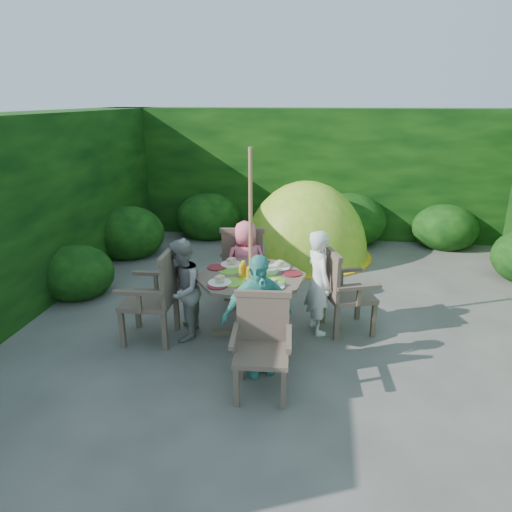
# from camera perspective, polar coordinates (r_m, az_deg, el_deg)

# --- Properties ---
(ground) EXTENTS (60.00, 60.00, 0.00)m
(ground) POSITION_cam_1_polar(r_m,az_deg,el_deg) (6.05, 6.75, -7.35)
(ground) COLOR #4B4843
(ground) RESTS_ON ground
(hedge_enclosure) EXTENTS (9.00, 9.00, 2.50)m
(hedge_enclosure) POSITION_cam_1_polar(r_m,az_deg,el_deg) (6.91, 7.59, 6.98)
(hedge_enclosure) COLOR black
(hedge_enclosure) RESTS_ON ground
(patio_table) EXTENTS (1.57, 1.57, 0.90)m
(patio_table) POSITION_cam_1_polar(r_m,az_deg,el_deg) (5.31, -0.60, -3.61)
(patio_table) COLOR #483A2F
(patio_table) RESTS_ON ground
(parasol_pole) EXTENTS (0.05, 0.05, 2.20)m
(parasol_pole) POSITION_cam_1_polar(r_m,az_deg,el_deg) (5.15, -0.67, 1.18)
(parasol_pole) COLOR #99633D
(parasol_pole) RESTS_ON ground
(garden_chair_right) EXTENTS (0.70, 0.74, 1.00)m
(garden_chair_right) POSITION_cam_1_polar(r_m,az_deg,el_deg) (5.53, 10.74, -4.12)
(garden_chair_right) COLOR #483A2F
(garden_chair_right) RESTS_ON ground
(garden_chair_left) EXTENTS (0.59, 0.66, 1.06)m
(garden_chair_left) POSITION_cam_1_polar(r_m,az_deg,el_deg) (5.35, -12.37, -4.71)
(garden_chair_left) COLOR #483A2F
(garden_chair_left) RESTS_ON ground
(garden_chair_back) EXTENTS (0.65, 0.59, 1.01)m
(garden_chair_back) POSITION_cam_1_polar(r_m,az_deg,el_deg) (6.36, -1.58, -0.60)
(garden_chair_back) COLOR #483A2F
(garden_chair_back) RESTS_ON ground
(garden_chair_front) EXTENTS (0.59, 0.54, 0.93)m
(garden_chair_front) POSITION_cam_1_polar(r_m,az_deg,el_deg) (4.39, 0.74, -10.84)
(garden_chair_front) COLOR #483A2F
(garden_chair_front) RESTS_ON ground
(child_right) EXTENTS (0.47, 0.55, 1.27)m
(child_right) POSITION_cam_1_polar(r_m,az_deg,el_deg) (5.43, 7.81, -3.28)
(child_right) COLOR white
(child_right) RESTS_ON ground
(child_left) EXTENTS (0.53, 0.64, 1.20)m
(child_left) POSITION_cam_1_polar(r_m,az_deg,el_deg) (5.32, -9.29, -4.21)
(child_left) COLOR gray
(child_left) RESTS_ON ground
(child_back) EXTENTS (0.68, 0.58, 1.18)m
(child_back) POSITION_cam_1_polar(r_m,az_deg,el_deg) (6.07, -1.27, -1.07)
(child_back) COLOR #FA6782
(child_back) RESTS_ON ground
(child_front) EXTENTS (0.80, 0.65, 1.28)m
(child_front) POSITION_cam_1_polar(r_m,az_deg,el_deg) (4.58, 0.18, -7.42)
(child_front) COLOR #4CB2A4
(child_front) RESTS_ON ground
(dome_tent) EXTENTS (2.63, 2.63, 2.68)m
(dome_tent) POSITION_cam_1_polar(r_m,az_deg,el_deg) (8.26, 6.10, 0.07)
(dome_tent) COLOR #6EB923
(dome_tent) RESTS_ON ground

